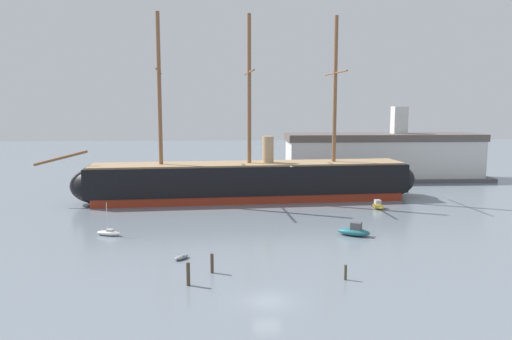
{
  "coord_description": "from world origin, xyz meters",
  "views": [
    {
      "loc": [
        -3.45,
        -43.6,
        17.95
      ],
      "look_at": [
        0.8,
        31.28,
        7.91
      ],
      "focal_mm": 35.07,
      "sensor_mm": 36.0,
      "label": 1
    }
  ],
  "objects_px": {
    "dinghy_foreground_left": "(181,257)",
    "mooring_piling_nearest": "(212,263)",
    "seagull_in_flight": "(292,167)",
    "mooring_piling_left_pair": "(345,272)",
    "motorboat_alongside_stern": "(378,206)",
    "tall_ship": "(249,180)",
    "sailboat_mid_left": "(109,233)",
    "motorboat_far_left": "(100,191)",
    "dockside_warehouse_right": "(383,156)",
    "mooring_piling_right_pair": "(188,274)",
    "motorboat_mid_right": "(354,231)"
  },
  "relations": [
    {
      "from": "dinghy_foreground_left",
      "to": "mooring_piling_nearest",
      "type": "xyz_separation_m",
      "value": [
        3.69,
        -4.95,
        0.8
      ]
    },
    {
      "from": "dinghy_foreground_left",
      "to": "seagull_in_flight",
      "type": "distance_m",
      "value": 23.49
    },
    {
      "from": "mooring_piling_left_pair",
      "to": "motorboat_alongside_stern",
      "type": "bearing_deg",
      "value": 68.1
    },
    {
      "from": "tall_ship",
      "to": "seagull_in_flight",
      "type": "height_order",
      "value": "tall_ship"
    },
    {
      "from": "sailboat_mid_left",
      "to": "seagull_in_flight",
      "type": "bearing_deg",
      "value": 11.19
    },
    {
      "from": "motorboat_far_left",
      "to": "mooring_piling_nearest",
      "type": "distance_m",
      "value": 52.9
    },
    {
      "from": "dinghy_foreground_left",
      "to": "dockside_warehouse_right",
      "type": "distance_m",
      "value": 72.87
    },
    {
      "from": "tall_ship",
      "to": "motorboat_far_left",
      "type": "bearing_deg",
      "value": 166.25
    },
    {
      "from": "mooring_piling_right_pair",
      "to": "mooring_piling_nearest",
      "type": "bearing_deg",
      "value": 58.09
    },
    {
      "from": "dockside_warehouse_right",
      "to": "sailboat_mid_left",
      "type": "bearing_deg",
      "value": -137.76
    },
    {
      "from": "mooring_piling_nearest",
      "to": "seagull_in_flight",
      "type": "height_order",
      "value": "seagull_in_flight"
    },
    {
      "from": "mooring_piling_nearest",
      "to": "dockside_warehouse_right",
      "type": "height_order",
      "value": "dockside_warehouse_right"
    },
    {
      "from": "dinghy_foreground_left",
      "to": "motorboat_alongside_stern",
      "type": "height_order",
      "value": "motorboat_alongside_stern"
    },
    {
      "from": "motorboat_alongside_stern",
      "to": "seagull_in_flight",
      "type": "bearing_deg",
      "value": -147.88
    },
    {
      "from": "motorboat_alongside_stern",
      "to": "motorboat_far_left",
      "type": "xyz_separation_m",
      "value": [
        -50.94,
        16.05,
        0.18
      ]
    },
    {
      "from": "mooring_piling_nearest",
      "to": "mooring_piling_right_pair",
      "type": "height_order",
      "value": "mooring_piling_right_pair"
    },
    {
      "from": "motorboat_alongside_stern",
      "to": "mooring_piling_nearest",
      "type": "bearing_deg",
      "value": -131.22
    },
    {
      "from": "motorboat_alongside_stern",
      "to": "mooring_piling_right_pair",
      "type": "bearing_deg",
      "value": -130.37
    },
    {
      "from": "tall_ship",
      "to": "dinghy_foreground_left",
      "type": "distance_m",
      "value": 36.71
    },
    {
      "from": "dockside_warehouse_right",
      "to": "seagull_in_flight",
      "type": "distance_m",
      "value": 51.1
    },
    {
      "from": "motorboat_mid_right",
      "to": "dockside_warehouse_right",
      "type": "relative_size",
      "value": 0.1
    },
    {
      "from": "motorboat_mid_right",
      "to": "dockside_warehouse_right",
      "type": "distance_m",
      "value": 54.01
    },
    {
      "from": "sailboat_mid_left",
      "to": "motorboat_mid_right",
      "type": "distance_m",
      "value": 33.55
    },
    {
      "from": "mooring_piling_nearest",
      "to": "mooring_piling_left_pair",
      "type": "distance_m",
      "value": 14.01
    },
    {
      "from": "mooring_piling_right_pair",
      "to": "motorboat_far_left",
      "type": "bearing_deg",
      "value": 112.6
    },
    {
      "from": "dinghy_foreground_left",
      "to": "mooring_piling_right_pair",
      "type": "distance_m",
      "value": 8.72
    },
    {
      "from": "motorboat_mid_right",
      "to": "motorboat_far_left",
      "type": "height_order",
      "value": "motorboat_far_left"
    },
    {
      "from": "tall_ship",
      "to": "dockside_warehouse_right",
      "type": "xyz_separation_m",
      "value": [
        32.72,
        23.9,
        1.76
      ]
    },
    {
      "from": "seagull_in_flight",
      "to": "mooring_piling_left_pair",
      "type": "bearing_deg",
      "value": -83.89
    },
    {
      "from": "motorboat_alongside_stern",
      "to": "dockside_warehouse_right",
      "type": "xyz_separation_m",
      "value": [
        10.98,
        32.81,
        4.93
      ]
    },
    {
      "from": "sailboat_mid_left",
      "to": "dockside_warehouse_right",
      "type": "height_order",
      "value": "dockside_warehouse_right"
    },
    {
      "from": "motorboat_mid_right",
      "to": "motorboat_alongside_stern",
      "type": "xyz_separation_m",
      "value": [
        8.56,
        17.32,
        -0.14
      ]
    },
    {
      "from": "motorboat_alongside_stern",
      "to": "seagull_in_flight",
      "type": "height_order",
      "value": "seagull_in_flight"
    },
    {
      "from": "tall_ship",
      "to": "mooring_piling_right_pair",
      "type": "bearing_deg",
      "value": -100.3
    },
    {
      "from": "tall_ship",
      "to": "dockside_warehouse_right",
      "type": "relative_size",
      "value": 1.42
    },
    {
      "from": "motorboat_mid_right",
      "to": "seagull_in_flight",
      "type": "bearing_deg",
      "value": 137.76
    },
    {
      "from": "dockside_warehouse_right",
      "to": "mooring_piling_nearest",
      "type": "bearing_deg",
      "value": -120.93
    },
    {
      "from": "dinghy_foreground_left",
      "to": "mooring_piling_right_pair",
      "type": "height_order",
      "value": "mooring_piling_right_pair"
    },
    {
      "from": "dinghy_foreground_left",
      "to": "mooring_piling_left_pair",
      "type": "height_order",
      "value": "mooring_piling_left_pair"
    },
    {
      "from": "motorboat_far_left",
      "to": "mooring_piling_right_pair",
      "type": "height_order",
      "value": "mooring_piling_right_pair"
    },
    {
      "from": "dinghy_foreground_left",
      "to": "tall_ship",
      "type": "bearing_deg",
      "value": 75.06
    },
    {
      "from": "tall_ship",
      "to": "sailboat_mid_left",
      "type": "xyz_separation_m",
      "value": [
        -20.31,
        -24.26,
        -3.3
      ]
    },
    {
      "from": "dinghy_foreground_left",
      "to": "mooring_piling_nearest",
      "type": "bearing_deg",
      "value": -53.3
    },
    {
      "from": "dinghy_foreground_left",
      "to": "motorboat_alongside_stern",
      "type": "distance_m",
      "value": 40.85
    },
    {
      "from": "mooring_piling_right_pair",
      "to": "seagull_in_flight",
      "type": "distance_m",
      "value": 29.07
    },
    {
      "from": "motorboat_far_left",
      "to": "sailboat_mid_left",
      "type": "bearing_deg",
      "value": -74.2
    },
    {
      "from": "sailboat_mid_left",
      "to": "mooring_piling_nearest",
      "type": "bearing_deg",
      "value": -47.68
    },
    {
      "from": "mooring_piling_nearest",
      "to": "tall_ship",
      "type": "bearing_deg",
      "value": 81.9
    },
    {
      "from": "mooring_piling_nearest",
      "to": "mooring_piling_right_pair",
      "type": "distance_m",
      "value": 4.24
    },
    {
      "from": "motorboat_mid_right",
      "to": "mooring_piling_nearest",
      "type": "relative_size",
      "value": 2.28
    }
  ]
}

